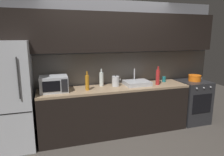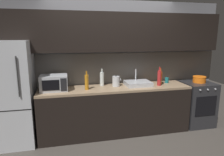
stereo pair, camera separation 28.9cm
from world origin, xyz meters
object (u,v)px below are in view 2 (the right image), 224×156
refrigerator (12,94)px  wine_bottle_orange (160,77)px  wine_bottle_amber (87,82)px  oven_range (196,103)px  microwave (54,83)px  wine_bottle_red (159,78)px  kettle (116,81)px  cooking_pot (199,79)px  wine_bottle_clear (102,79)px  mug_teal (167,80)px

refrigerator → wine_bottle_orange: bearing=1.2°
wine_bottle_amber → wine_bottle_orange: bearing=4.3°
oven_range → microwave: 2.90m
oven_range → wine_bottle_amber: bearing=-178.7°
wine_bottle_amber → wine_bottle_red: wine_bottle_red is taller
kettle → cooking_pot: kettle is taller
oven_range → cooking_pot: cooking_pot is taller
wine_bottle_red → oven_range: bearing=3.6°
refrigerator → wine_bottle_clear: bearing=6.3°
oven_range → wine_bottle_orange: size_ratio=2.83×
refrigerator → wine_bottle_amber: size_ratio=5.30×
oven_range → wine_bottle_amber: size_ratio=2.70×
refrigerator → mug_teal: (2.88, 0.12, 0.07)m
wine_bottle_orange → mug_teal: wine_bottle_orange is taller
microwave → wine_bottle_clear: bearing=9.9°
kettle → wine_bottle_orange: bearing=-1.0°
wine_bottle_orange → wine_bottle_amber: bearing=-175.7°
refrigerator → cooking_pot: refrigerator is taller
refrigerator → wine_bottle_clear: size_ratio=5.39×
wine_bottle_clear → wine_bottle_amber: size_ratio=0.98×
microwave → wine_bottle_clear: (0.87, 0.15, 0.00)m
wine_bottle_orange → mug_teal: 0.21m
refrigerator → mug_teal: 2.88m
kettle → microwave: bearing=-177.2°
refrigerator → wine_bottle_red: refrigerator is taller
kettle → wine_bottle_red: (0.82, -0.13, 0.05)m
wine_bottle_orange → wine_bottle_red: 0.14m
refrigerator → cooking_pot: size_ratio=6.90×
mug_teal → wine_bottle_orange: bearing=-160.4°
mug_teal → microwave: bearing=-177.3°
kettle → wine_bottle_red: wine_bottle_red is taller
wine_bottle_orange → cooking_pot: 0.85m
refrigerator → cooking_pot: bearing=0.0°
wine_bottle_clear → wine_bottle_amber: wine_bottle_amber is taller
oven_range → microwave: size_ratio=1.96×
oven_range → wine_bottle_red: 1.08m
wine_bottle_orange → wine_bottle_amber: (-1.46, -0.11, 0.01)m
wine_bottle_orange → wine_bottle_clear: size_ratio=0.97×
wine_bottle_amber → wine_bottle_clear: bearing=35.5°
microwave → wine_bottle_amber: wine_bottle_amber is taller
mug_teal → kettle: bearing=-177.4°
kettle → wine_bottle_clear: 0.27m
wine_bottle_amber → kettle: bearing=12.6°
kettle → wine_bottle_clear: size_ratio=0.66×
wine_bottle_amber → cooking_pot: bearing=1.3°
oven_range → wine_bottle_amber: wine_bottle_amber is taller
wine_bottle_red → mug_teal: 0.33m
cooking_pot → microwave: bearing=179.6°
kettle → mug_teal: 1.07m
refrigerator → microwave: refrigerator is taller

